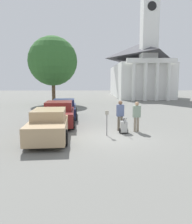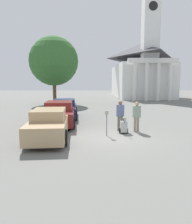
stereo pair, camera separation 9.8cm
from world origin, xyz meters
name	(u,v)px [view 2 (the right image)]	position (x,y,z in m)	size (l,w,h in m)	color
ground_plane	(109,137)	(0.00, 0.00, 0.00)	(120.00, 120.00, 0.00)	slate
parked_car_tan	(50,124)	(-3.05, -0.08, 0.71)	(2.16, 5.21, 1.49)	tan
parked_car_maroon	(60,114)	(-3.05, 3.38, 0.73)	(2.29, 4.97, 1.56)	maroon
parked_car_navy	(65,109)	(-3.05, 6.16, 0.69)	(2.19, 4.72, 1.49)	#19234C
parking_meter	(107,118)	(-0.11, 0.27, 0.94)	(0.18, 0.09, 1.35)	slate
person_worker	(120,114)	(0.76, 1.44, 1.01)	(0.44, 0.25, 1.76)	#665B4C
person_supervisor	(137,115)	(1.66, 1.14, 0.99)	(0.44, 0.26, 1.73)	gray
equipment_cart	(124,126)	(0.87, 0.76, 0.39)	(0.48, 0.99, 1.00)	#B2B2AD
church	(140,68)	(8.12, 30.45, 5.38)	(8.97, 18.84, 22.63)	white
shade_tree	(54,61)	(-5.63, 16.78, 5.37)	(6.08, 6.08, 8.42)	brown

